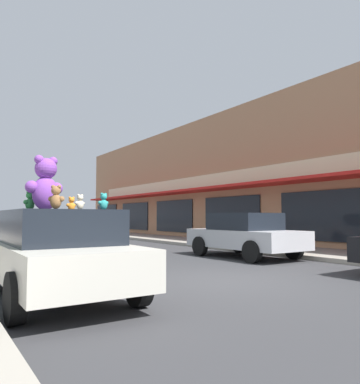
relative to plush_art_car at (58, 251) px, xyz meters
name	(u,v)px	position (x,y,z in m)	size (l,w,h in m)	color
ground_plane	(226,281)	(3.48, -0.24, -0.78)	(260.00, 260.00, 0.00)	#333335
storefront_row	(274,184)	(17.35, 10.95, 2.75)	(14.03, 32.86, 7.06)	tan
plush_art_car	(58,251)	(0.00, 0.00, 0.00)	(1.96, 4.12, 1.47)	beige
teddy_bear_giant	(45,184)	(-0.15, 0.33, 1.15)	(0.73, 0.50, 0.96)	purple
teddy_bear_green	(30,201)	(-0.35, 0.56, 0.86)	(0.25, 0.22, 0.35)	green
teddy_bear_orange	(71,204)	(0.54, 1.03, 0.83)	(0.22, 0.15, 0.29)	orange
teddy_bear_cream	(80,202)	(0.16, -0.60, 0.81)	(0.19, 0.13, 0.25)	beige
teddy_bear_teal	(104,202)	(0.57, -0.58, 0.83)	(0.22, 0.15, 0.28)	teal
teddy_bear_brown	(56,197)	(-0.32, -1.00, 0.86)	(0.23, 0.23, 0.34)	olive
parked_car_far_center	(245,234)	(6.98, 2.87, -0.01)	(2.05, 4.11, 1.48)	#B7B7BC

